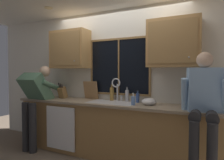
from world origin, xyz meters
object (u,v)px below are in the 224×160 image
Objects in this scene: person_sitting_on_counter at (204,98)px; mixing_bowl at (149,102)px; bottle_amber_small at (127,95)px; bottle_green_glass at (112,93)px; bottle_tall_clear at (138,98)px; soap_dispenser at (133,100)px; person_standing at (36,98)px; cutting_board at (91,90)px; knife_block at (62,93)px.

person_sitting_on_counter reaches higher than mixing_bowl.
mixing_bowl is 0.49m from bottle_amber_small.
person_sitting_on_counter is 1.56m from bottle_green_glass.
person_sitting_on_counter is 6.27× the size of bottle_tall_clear.
soap_dispenser is 0.60m from bottle_green_glass.
bottle_tall_clear is at bearing 146.27° from mixing_bowl.
bottle_amber_small is (-0.21, 0.05, 0.02)m from bottle_tall_clear.
soap_dispenser is (1.83, 0.20, 0.04)m from person_standing.
cutting_board reaches higher than bottle_tall_clear.
person_sitting_on_counter is 2.50m from knife_block.
cutting_board reaches higher than mixing_bowl.
person_sitting_on_counter is 1.30m from bottle_amber_small.
person_standing is 2.81m from person_sitting_on_counter.
person_sitting_on_counter reaches higher than bottle_green_glass.
knife_block is 1.45× the size of mixing_bowl.
person_sitting_on_counter reaches higher than soap_dispenser.
bottle_amber_small reaches higher than bottle_tall_clear.
person_standing is 5.17× the size of bottle_green_glass.
bottle_green_glass is (-0.51, 0.31, 0.05)m from soap_dispenser.
soap_dispenser is at bearing -6.24° from knife_block.
cutting_board is at bearing 177.92° from bottle_green_glass.
person_sitting_on_counter is at bearing -21.90° from bottle_amber_small.
bottle_tall_clear is at bearing 14.47° from person_standing.
person_sitting_on_counter is 1.00m from soap_dispenser.
knife_block is at bearing -175.88° from bottle_tall_clear.
mixing_bowl is at bearing 8.71° from person_standing.
bottle_amber_small is (-0.44, 0.21, 0.06)m from mixing_bowl.
person_sitting_on_counter is 2.00m from cutting_board.
person_standing is 0.49m from knife_block.
mixing_bowl is at bearing -25.26° from bottle_amber_small.
person_standing is at bearing -173.89° from soap_dispenser.
person_standing is 7.70× the size of bottle_tall_clear.
mixing_bowl is 0.28m from bottle_tall_clear.
person_standing reaches higher than bottle_tall_clear.
bottle_amber_small is at bearing 7.14° from knife_block.
knife_block reaches higher than bottle_green_glass.
knife_block is 1.51m from soap_dispenser.
mixing_bowl is (1.72, -0.05, -0.06)m from knife_block.
bottle_amber_small is (1.28, 0.16, -0.00)m from knife_block.
person_sitting_on_counter reaches higher than bottle_amber_small.
cutting_board reaches higher than bottle_green_glass.
bottle_amber_small is at bearing 165.70° from bottle_tall_clear.
bottle_tall_clear is at bearing 94.01° from soap_dispenser.
bottle_tall_clear is at bearing -4.41° from bottle_green_glass.
person_standing is 1.69m from bottle_amber_small.
cutting_board reaches higher than bottle_amber_small.
mixing_bowl is 0.75m from bottle_green_glass.
knife_block is at bearing 173.76° from soap_dispenser.
mixing_bowl is (-0.76, 0.28, -0.13)m from person_sitting_on_counter.
cutting_board is at bearing 176.70° from bottle_tall_clear.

